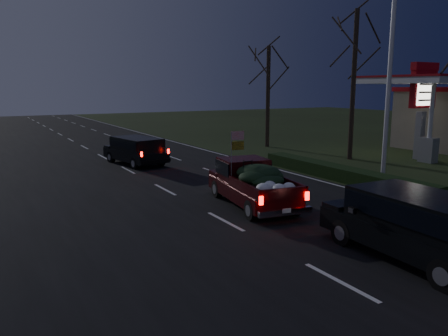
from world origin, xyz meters
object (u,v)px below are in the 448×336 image
gas_price_pylon (423,95)px  rear_suv (420,221)px  light_pole (391,57)px  pickup_truck (252,181)px  lead_suv (136,148)px

gas_price_pylon → rear_suv: size_ratio=1.16×
light_pole → gas_price_pylon: light_pole is taller
pickup_truck → gas_price_pylon: bearing=23.8°
light_pole → lead_suv: (-8.55, 9.42, -4.56)m
light_pole → rear_suv: bearing=-134.8°
pickup_truck → light_pole: bearing=14.6°
gas_price_pylon → lead_suv: (-15.05, 6.42, -2.85)m
lead_suv → gas_price_pylon: bearing=-33.5°
gas_price_pylon → pickup_truck: gas_price_pylon is taller
pickup_truck → rear_suv: (0.68, -6.28, 0.12)m
light_pole → pickup_truck: light_pole is taller
light_pole → gas_price_pylon: bearing=24.7°
lead_suv → rear_suv: size_ratio=0.93×
light_pole → rear_suv: size_ratio=1.91×
pickup_truck → lead_suv: bearing=103.8°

